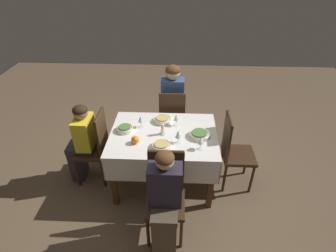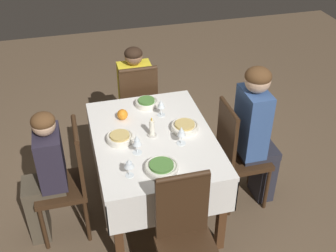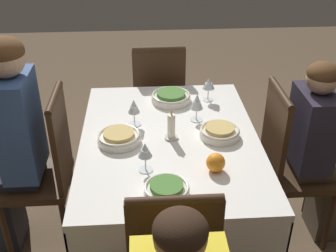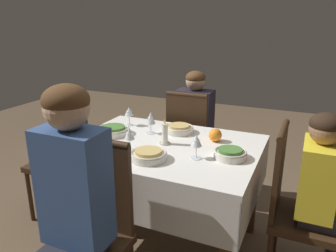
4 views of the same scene
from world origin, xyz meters
The scene contains 17 objects.
ground_plane centered at (0.00, 0.00, 0.00)m, with size 8.00×8.00×0.00m, color brown.
dining_table centered at (0.00, 0.00, 0.63)m, with size 1.19×0.89×0.73m.
chair_south centered at (-0.08, -0.66, 0.52)m, with size 0.37×0.37×0.95m.
chair_north centered at (-0.06, 0.66, 0.52)m, with size 0.37×0.37×0.95m.
chair_west centered at (-0.81, -0.02, 0.52)m, with size 0.37×0.37×0.95m.
person_adult_denim centered at (-0.08, -0.80, 0.70)m, with size 0.30×0.34×1.25m.
person_child_dark centered at (-0.06, 0.81, 0.60)m, with size 0.30×0.33×1.09m.
bowl_south centered at (0.03, -0.25, 0.76)m, with size 0.21×0.21×0.06m.
wine_glass_south centered at (-0.14, -0.18, 0.84)m, with size 0.07×0.07×0.15m.
bowl_east centered at (0.44, -0.04, 0.76)m, with size 0.19×0.19×0.06m.
wine_glass_east centered at (0.26, -0.13, 0.84)m, with size 0.07×0.07×0.14m.
bowl_north centered at (0.01, 0.25, 0.76)m, with size 0.20×0.20×0.06m.
wine_glass_north centered at (-0.16, 0.15, 0.84)m, with size 0.07×0.07×0.15m.
bowl_west centered at (-0.39, 0.03, 0.76)m, with size 0.23×0.23×0.06m.
wine_glass_west centered at (-0.39, 0.25, 0.84)m, with size 0.07×0.07×0.14m.
candle_centerpiece centered at (0.01, 0.01, 0.79)m, with size 0.07×0.07×0.16m.
orange_fruit centered at (0.29, 0.18, 0.78)m, with size 0.09×0.09×0.09m, color orange.
Camera 3 is at (1.78, -0.12, 1.86)m, focal length 45.00 mm.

